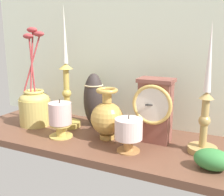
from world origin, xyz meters
The scene contains 11 objects.
ground_plane centered at (0.00, 0.00, -1.20)cm, with size 100.00×36.00×2.40cm, color brown.
back_wall centered at (0.00, 18.50, 32.50)cm, with size 120.00×2.00×65.00cm, color white.
mantel_clock centered at (18.49, 3.48, 10.96)cm, with size 12.82×9.01×20.92cm.
candlestick_tall_left centered at (34.16, 1.26, 11.62)cm, with size 8.60×8.60×38.21cm.
candlestick_tall_center centered at (-15.68, 3.51, 13.11)cm, with size 9.58×9.58×44.83cm.
brass_vase_bulbous centered at (3.52, -1.19, 7.57)cm, with size 11.00×11.00×17.30cm.
brass_vase_jar centered at (-28.39, -0.37, 8.10)cm, with size 11.90×11.90×37.12cm.
pillar_candle_front centered at (13.87, -7.52, 6.13)cm, with size 8.35×8.35×11.35cm.
pillar_candle_near_clock centered at (-11.69, -6.44, 6.89)cm, with size 8.11×8.11×13.21cm.
tall_ceramic_vase centered at (-7.33, 9.31, 10.27)cm, with size 7.91×7.91×20.27cm.
ivy_sprig centered at (37.96, -8.87, 2.81)cm, with size 9.56×6.69×5.63cm.
Camera 1 is at (42.46, -78.70, 34.41)cm, focal length 43.59 mm.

